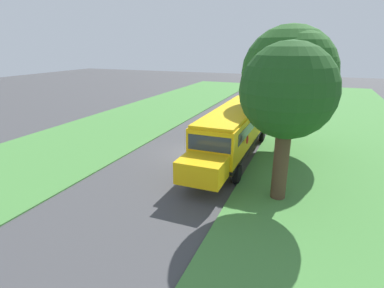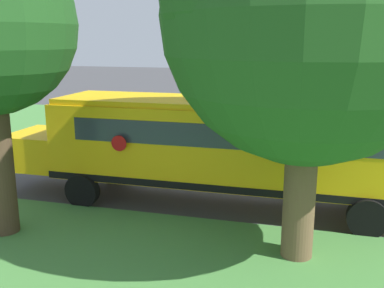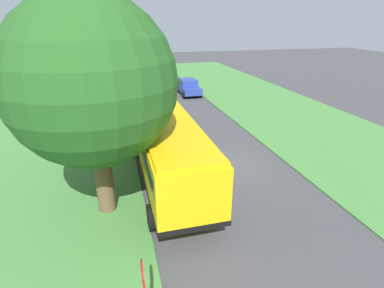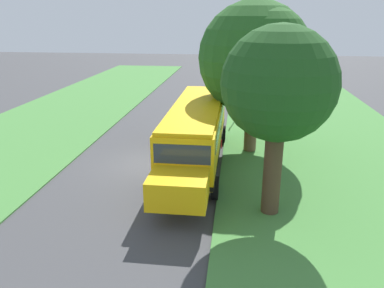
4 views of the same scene
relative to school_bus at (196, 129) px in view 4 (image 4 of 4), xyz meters
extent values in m
plane|color=#424244|center=(2.65, 0.46, -1.92)|extent=(120.00, 120.00, 0.00)
cube|color=#47843D|center=(-7.35, 0.46, -1.88)|extent=(12.00, 80.00, 0.08)
cube|color=yellow|center=(0.00, -0.29, -0.02)|extent=(2.50, 10.50, 2.20)
cube|color=yellow|center=(0.00, 5.91, -0.57)|extent=(2.20, 1.90, 1.10)
cube|color=yellow|center=(0.00, -0.29, 1.16)|extent=(2.35, 10.29, 0.16)
cube|color=black|center=(0.00, -0.29, -1.00)|extent=(2.54, 10.54, 0.20)
cube|color=#2D3842|center=(0.00, -0.59, 0.44)|extent=(2.53, 9.24, 0.64)
cube|color=#2D3842|center=(0.00, 4.91, 0.44)|extent=(2.25, 0.12, 0.80)
cylinder|color=red|center=(-1.43, 2.60, 0.13)|extent=(0.03, 0.44, 0.44)
cylinder|color=black|center=(-1.25, 3.91, -1.42)|extent=(0.30, 1.00, 1.00)
cylinder|color=black|center=(1.25, 3.91, -1.42)|extent=(0.30, 1.00, 1.00)
cylinder|color=black|center=(-1.25, -3.96, -1.42)|extent=(0.30, 1.00, 1.00)
cylinder|color=black|center=(1.25, -3.96, -1.42)|extent=(0.30, 1.00, 1.00)
cylinder|color=brown|center=(-2.87, -2.33, -0.41)|extent=(0.70, 0.70, 3.03)
sphere|color=#23561E|center=(-2.87, -2.33, 3.38)|extent=(6.05, 6.05, 6.05)
sphere|color=#23561E|center=(-3.53, -1.56, 3.91)|extent=(4.22, 4.22, 4.22)
cylinder|color=#4C3826|center=(-3.50, 4.87, -0.13)|extent=(0.70, 0.70, 3.60)
sphere|color=#1E4C1C|center=(-3.50, 4.87, 3.24)|extent=(4.18, 4.18, 4.18)
sphere|color=#1E4C1C|center=(-4.06, 4.76, 3.00)|extent=(2.56, 2.56, 2.56)
cylinder|color=gray|center=(-1.95, -8.51, -0.87)|extent=(0.08, 0.08, 2.10)
cylinder|color=red|center=(-1.95, -8.51, 0.48)|extent=(0.03, 0.68, 0.68)
camera|label=1|loc=(-4.54, 18.36, 5.10)|focal=28.00mm
camera|label=2|loc=(-12.48, -2.52, 2.92)|focal=42.00mm
camera|label=3|loc=(-2.16, -13.28, 5.40)|focal=28.00mm
camera|label=4|loc=(-2.04, 18.38, 5.52)|focal=35.00mm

